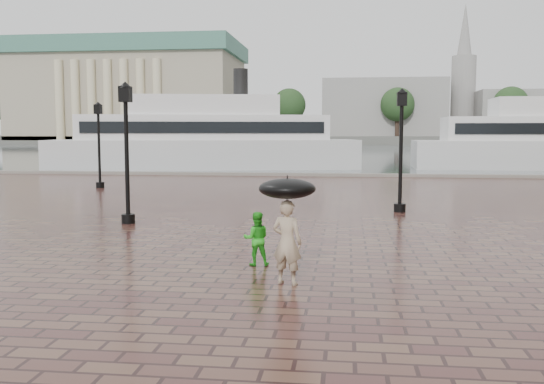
{
  "coord_description": "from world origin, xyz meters",
  "views": [
    {
      "loc": [
        1.01,
        -8.74,
        2.94
      ],
      "look_at": [
        -0.89,
        6.74,
        1.4
      ],
      "focal_mm": 40.0,
      "sensor_mm": 36.0,
      "label": 1
    }
  ],
  "objects_px": {
    "ferry_near": "(205,139)",
    "adult_pedestrian": "(287,242)",
    "child_pedestrian": "(256,239)",
    "street_lamps": "(198,148)"
  },
  "relations": [
    {
      "from": "ferry_near",
      "to": "adult_pedestrian",
      "type": "bearing_deg",
      "value": -86.58
    },
    {
      "from": "child_pedestrian",
      "to": "ferry_near",
      "type": "xyz_separation_m",
      "value": [
        -9.37,
        34.75,
        1.81
      ]
    },
    {
      "from": "street_lamps",
      "to": "ferry_near",
      "type": "xyz_separation_m",
      "value": [
        -5.32,
        23.76,
        0.08
      ]
    },
    {
      "from": "ferry_near",
      "to": "child_pedestrian",
      "type": "bearing_deg",
      "value": -87.18
    },
    {
      "from": "child_pedestrian",
      "to": "street_lamps",
      "type": "bearing_deg",
      "value": -80.61
    },
    {
      "from": "ferry_near",
      "to": "street_lamps",
      "type": "bearing_deg",
      "value": -89.65
    },
    {
      "from": "adult_pedestrian",
      "to": "child_pedestrian",
      "type": "xyz_separation_m",
      "value": [
        -0.84,
        1.6,
        -0.23
      ]
    },
    {
      "from": "adult_pedestrian",
      "to": "ferry_near",
      "type": "distance_m",
      "value": 37.78
    },
    {
      "from": "street_lamps",
      "to": "adult_pedestrian",
      "type": "xyz_separation_m",
      "value": [
        4.89,
        -12.58,
        -1.5
      ]
    },
    {
      "from": "street_lamps",
      "to": "adult_pedestrian",
      "type": "bearing_deg",
      "value": -68.76
    }
  ]
}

